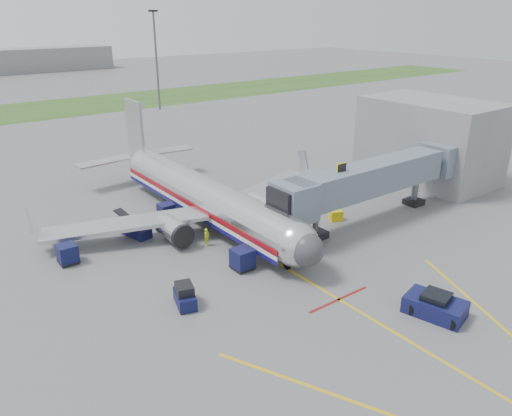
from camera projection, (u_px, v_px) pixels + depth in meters
ground at (303, 278)px, 40.29m from camera, size 400.00×400.00×0.00m
grass_strip at (23, 112)px, 107.23m from camera, size 300.00×25.00×0.01m
apron_markings at (374, 320)px, 34.78m from camera, size 21.52×50.00×0.01m
airliner at (203, 196)px, 50.66m from camera, size 32.10×35.67×10.25m
jet_bridge at (367, 180)px, 49.54m from camera, size 25.30×4.00×6.90m
terminal at (429, 140)px, 62.64m from camera, size 10.00×16.00×10.00m
light_mast_right at (156, 58)px, 106.07m from camera, size 2.00×0.44×20.40m
pushback_tug at (435, 306)px, 35.22m from camera, size 3.41×4.54×1.69m
baggage_tug at (185, 296)px, 36.33m from camera, size 1.93×2.73×1.72m
baggage_cart_a at (242, 259)px, 41.42m from camera, size 1.68×1.68×1.81m
baggage_cart_b at (68, 254)px, 42.39m from camera, size 1.60×1.60×1.71m
baggage_cart_c at (166, 211)px, 51.58m from camera, size 1.55×1.55×1.62m
belt_loader at (134, 230)px, 47.90m from camera, size 2.24×4.47×2.11m
ground_power_cart at (336, 216)px, 51.28m from camera, size 1.52×1.26×1.04m
ramp_worker at (207, 237)px, 45.64m from camera, size 0.70×0.56×1.68m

